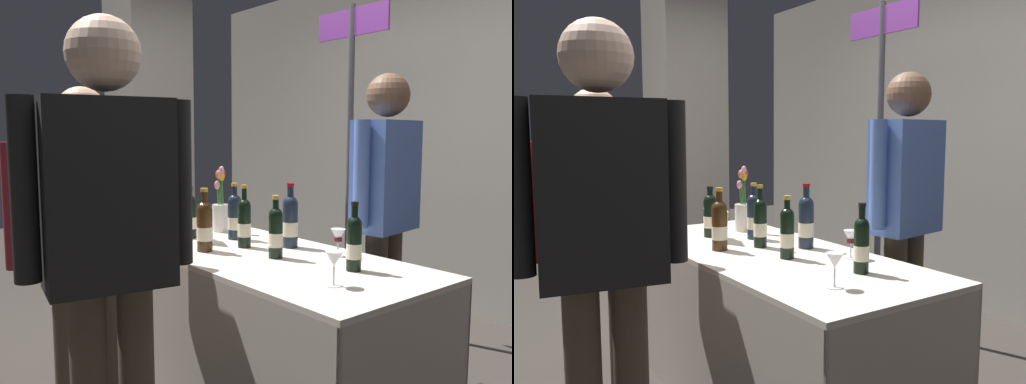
% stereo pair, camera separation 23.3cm
% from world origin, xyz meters
% --- Properties ---
extents(back_partition, '(6.01, 0.12, 2.70)m').
position_xyz_m(back_partition, '(0.00, 2.09, 1.35)').
color(back_partition, '#9E998E').
rests_on(back_partition, ground_plane).
extents(concrete_pillar, '(0.54, 0.54, 3.00)m').
position_xyz_m(concrete_pillar, '(-2.04, 0.48, 1.50)').
color(concrete_pillar, gray).
rests_on(concrete_pillar, ground_plane).
extents(tasting_table, '(1.85, 0.80, 0.76)m').
position_xyz_m(tasting_table, '(0.00, 0.00, 0.54)').
color(tasting_table, beige).
rests_on(tasting_table, ground_plane).
extents(featured_wine_bottle, '(0.07, 0.07, 0.30)m').
position_xyz_m(featured_wine_bottle, '(0.55, 0.10, 0.89)').
color(featured_wine_bottle, black).
rests_on(featured_wine_bottle, tasting_table).
extents(display_bottle_0, '(0.08, 0.08, 0.29)m').
position_xyz_m(display_bottle_0, '(-0.51, -0.07, 0.89)').
color(display_bottle_0, black).
rests_on(display_bottle_0, tasting_table).
extents(display_bottle_1, '(0.08, 0.08, 0.33)m').
position_xyz_m(display_bottle_1, '(0.03, 0.20, 0.90)').
color(display_bottle_1, '#192333').
rests_on(display_bottle_1, tasting_table).
extents(display_bottle_2, '(0.07, 0.07, 0.30)m').
position_xyz_m(display_bottle_2, '(0.16, -0.01, 0.89)').
color(display_bottle_2, black).
rests_on(display_bottle_2, tasting_table).
extents(display_bottle_3, '(0.08, 0.08, 0.31)m').
position_xyz_m(display_bottle_3, '(-0.32, 0.10, 0.90)').
color(display_bottle_3, '#192333').
rests_on(display_bottle_3, tasting_table).
extents(display_bottle_4, '(0.08, 0.08, 0.32)m').
position_xyz_m(display_bottle_4, '(-0.17, -0.19, 0.90)').
color(display_bottle_4, '#38230F').
rests_on(display_bottle_4, tasting_table).
extents(display_bottle_5, '(0.07, 0.07, 0.33)m').
position_xyz_m(display_bottle_5, '(-0.12, 0.02, 0.90)').
color(display_bottle_5, black).
rests_on(display_bottle_5, tasting_table).
extents(wine_glass_near_vendor, '(0.07, 0.07, 0.14)m').
position_xyz_m(wine_glass_near_vendor, '(0.65, -0.13, 0.86)').
color(wine_glass_near_vendor, silver).
rests_on(wine_glass_near_vendor, tasting_table).
extents(wine_glass_mid, '(0.07, 0.07, 0.15)m').
position_xyz_m(wine_glass_mid, '(-0.61, -0.04, 0.87)').
color(wine_glass_mid, silver).
rests_on(wine_glass_mid, tasting_table).
extents(wine_glass_near_taster, '(0.07, 0.07, 0.13)m').
position_xyz_m(wine_glass_near_taster, '(0.32, 0.24, 0.86)').
color(wine_glass_near_taster, silver).
rests_on(wine_glass_near_taster, tasting_table).
extents(flower_vase, '(0.10, 0.10, 0.39)m').
position_xyz_m(flower_vase, '(-0.56, 0.17, 0.89)').
color(flower_vase, silver).
rests_on(flower_vase, tasting_table).
extents(brochure_stand, '(0.16, 0.09, 0.17)m').
position_xyz_m(brochure_stand, '(-0.35, -0.07, 0.85)').
color(brochure_stand, silver).
rests_on(brochure_stand, tasting_table).
extents(vendor_presenter, '(0.26, 0.55, 1.67)m').
position_xyz_m(vendor_presenter, '(0.26, 0.68, 1.00)').
color(vendor_presenter, '#4C4233').
rests_on(vendor_presenter, ground_plane).
extents(taster_foreground_right, '(0.22, 0.65, 1.55)m').
position_xyz_m(taster_foreground_right, '(-0.18, -0.79, 0.93)').
color(taster_foreground_right, '#4C4233').
rests_on(taster_foreground_right, ground_plane).
extents(taster_foreground_left, '(0.27, 0.56, 1.72)m').
position_xyz_m(taster_foreground_left, '(0.41, -0.93, 1.03)').
color(taster_foreground_left, '#4C4233').
rests_on(taster_foreground_left, ground_plane).
extents(booth_signpost, '(0.62, 0.04, 2.23)m').
position_xyz_m(booth_signpost, '(-0.46, 1.21, 1.41)').
color(booth_signpost, '#47474C').
rests_on(booth_signpost, ground_plane).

